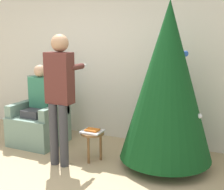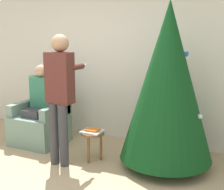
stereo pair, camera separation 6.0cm
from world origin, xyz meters
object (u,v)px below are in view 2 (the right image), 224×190
person_seated (39,100)px  person_standing (60,88)px  side_stool (93,137)px  armchair (42,121)px  christmas_tree (168,82)px

person_seated → person_standing: 1.03m
person_standing → side_stool: person_standing is taller
person_seated → person_standing: bearing=-33.8°
armchair → person_seated: (0.00, -0.03, 0.36)m
christmas_tree → person_seated: size_ratio=1.71×
armchair → person_standing: (0.80, -0.57, 0.71)m
christmas_tree → person_standing: christmas_tree is taller
christmas_tree → person_standing: 1.44m
armchair → side_stool: (1.14, -0.30, -0.02)m
christmas_tree → armchair: christmas_tree is taller
side_stool → person_seated: bearing=167.0°
armchair → side_stool: size_ratio=2.54×
side_stool → christmas_tree: bearing=15.2°
christmas_tree → armchair: 2.28m
armchair → person_seated: size_ratio=0.83×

